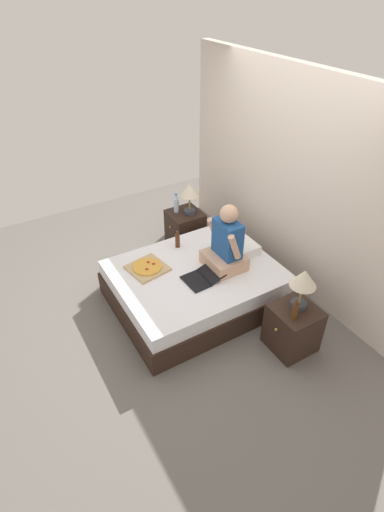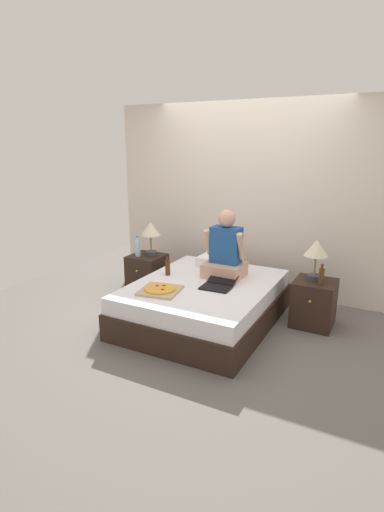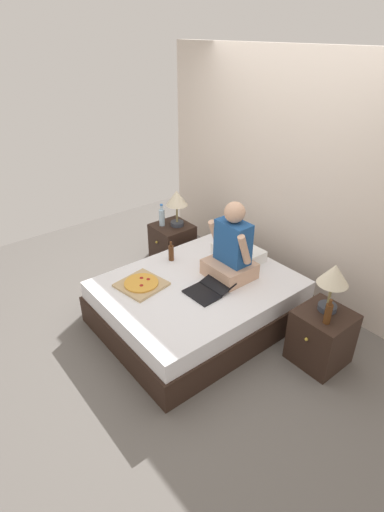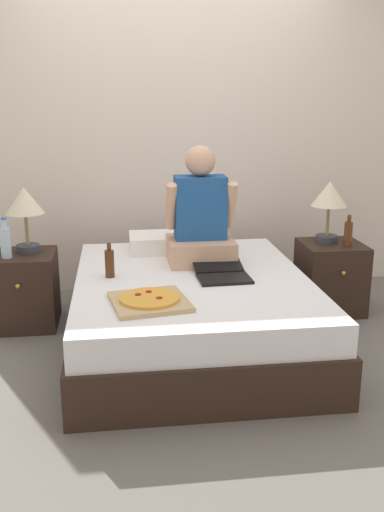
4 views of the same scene
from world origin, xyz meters
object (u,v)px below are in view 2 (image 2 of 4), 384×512
object	(u,v)px
nightstand_left	(147,274)
person_seated	(225,252)
water_bottle	(138,248)
beer_bottle_on_bed	(168,267)
lamp_on_right_nightstand	(316,251)
laptop	(218,285)
nightstand_right	(314,303)
lamp_on_left_nightstand	(151,231)
pizza_box	(160,290)
beer_bottle	(321,276)
bed	(204,303)

from	to	relation	value
nightstand_left	person_seated	bearing A→B (deg)	-7.78
water_bottle	beer_bottle_on_bed	size ratio (longest dim) A/B	1.25
nightstand_left	lamp_on_right_nightstand	world-z (taller)	lamp_on_right_nightstand
laptop	nightstand_right	bearing A→B (deg)	30.25
nightstand_left	nightstand_right	bearing A→B (deg)	0.00
nightstand_left	lamp_on_left_nightstand	size ratio (longest dim) A/B	1.15
laptop	pizza_box	size ratio (longest dim) A/B	0.93
nightstand_left	lamp_on_left_nightstand	world-z (taller)	lamp_on_left_nightstand
lamp_on_right_nightstand	pizza_box	world-z (taller)	lamp_on_right_nightstand
lamp_on_left_nightstand	laptop	distance (m)	1.43
water_bottle	pizza_box	size ratio (longest dim) A/B	0.60
pizza_box	beer_bottle_on_bed	bearing A→B (deg)	112.88
beer_bottle	nightstand_right	bearing A→B (deg)	125.01
nightstand_left	beer_bottle_on_bed	xyz separation A→B (m)	(0.60, -0.45, 0.30)
person_seated	lamp_on_right_nightstand	bearing A→B (deg)	12.47
bed	person_seated	distance (m)	0.63
water_bottle	lamp_on_left_nightstand	bearing A→B (deg)	49.40
nightstand_right	beer_bottle	world-z (taller)	beer_bottle
nightstand_right	person_seated	world-z (taller)	person_seated
nightstand_left	beer_bottle	size ratio (longest dim) A/B	2.26
person_seated	pizza_box	world-z (taller)	person_seated
pizza_box	beer_bottle_on_bed	size ratio (longest dim) A/B	2.10
nightstand_left	lamp_on_right_nightstand	size ratio (longest dim) A/B	1.15
bed	beer_bottle	distance (m)	1.30
water_bottle	laptop	distance (m)	1.45
water_bottle	person_seated	bearing A→B (deg)	-3.36
bed	water_bottle	distance (m)	1.32
water_bottle	person_seated	xyz separation A→B (m)	(1.29, -0.08, 0.13)
water_bottle	beer_bottle	xyz separation A→B (m)	(2.37, -0.01, -0.02)
nightstand_left	lamp_on_left_nightstand	bearing A→B (deg)	51.38
laptop	person_seated	bearing A→B (deg)	102.43
nightstand_right	lamp_on_right_nightstand	size ratio (longest dim) A/B	1.15
beer_bottle_on_bed	lamp_on_left_nightstand	bearing A→B (deg)	138.44
person_seated	lamp_on_left_nightstand	bearing A→B (deg)	169.57
lamp_on_right_nightstand	beer_bottle	xyz separation A→B (m)	(0.10, -0.15, -0.23)
lamp_on_left_nightstand	laptop	world-z (taller)	lamp_on_left_nightstand
bed	pizza_box	size ratio (longest dim) A/B	4.02
bed	lamp_on_left_nightstand	size ratio (longest dim) A/B	4.13
bed	beer_bottle_on_bed	size ratio (longest dim) A/B	8.44
beer_bottle	beer_bottle_on_bed	world-z (taller)	beer_bottle
beer_bottle	laptop	world-z (taller)	beer_bottle
nightstand_left	beer_bottle_on_bed	bearing A→B (deg)	-36.68
water_bottle	bed	bearing A→B (deg)	-18.90
nightstand_left	pizza_box	size ratio (longest dim) A/B	1.12
water_bottle	person_seated	distance (m)	1.30
laptop	pizza_box	xyz separation A→B (m)	(-0.48, -0.42, -0.00)
nightstand_left	laptop	size ratio (longest dim) A/B	1.21
lamp_on_left_nightstand	beer_bottle_on_bed	distance (m)	0.80
lamp_on_left_nightstand	pizza_box	bearing A→B (deg)	-52.39
lamp_on_right_nightstand	laptop	xyz separation A→B (m)	(-0.89, -0.59, -0.36)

